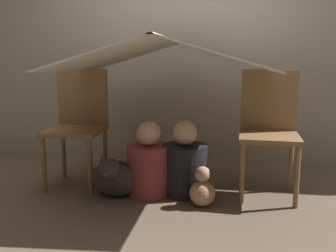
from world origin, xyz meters
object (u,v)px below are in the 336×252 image
object	(u,v)px
person_front	(149,165)
dog	(114,177)
chair_right	(269,126)
person_second	(185,165)
chair_left	(78,121)

from	to	relation	value
person_front	dog	size ratio (longest dim) A/B	1.49
chair_right	person_second	xyz separation A→B (m)	(-0.62, -0.11, -0.29)
person_second	chair_left	bearing A→B (deg)	172.98
person_front	dog	xyz separation A→B (m)	(-0.24, -0.11, -0.07)
chair_left	chair_right	xyz separation A→B (m)	(1.50, -0.00, 0.00)
chair_left	dog	size ratio (longest dim) A/B	2.49
chair_left	person_second	bearing A→B (deg)	-8.20
chair_left	dog	xyz separation A→B (m)	(0.38, -0.27, -0.36)
person_front	dog	world-z (taller)	person_front
person_front	person_second	bearing A→B (deg)	11.13
person_second	dog	xyz separation A→B (m)	(-0.50, -0.16, -0.07)
chair_right	person_front	size ratio (longest dim) A/B	1.67
chair_right	dog	xyz separation A→B (m)	(-1.12, -0.27, -0.36)
dog	chair_right	bearing A→B (deg)	13.66
chair_left	person_second	distance (m)	0.93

